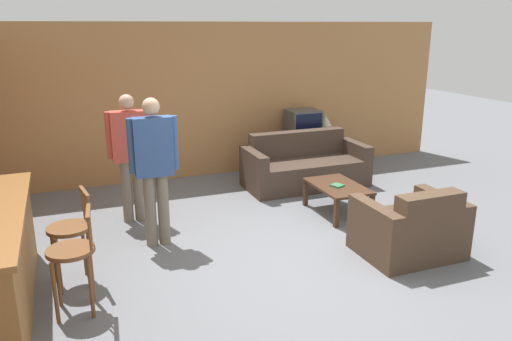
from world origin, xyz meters
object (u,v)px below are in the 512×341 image
Objects in this scene: person_by_window at (130,151)px; armchair_near at (410,230)px; tv_unit at (302,155)px; bar_chair_near at (73,257)px; book_on_table at (337,185)px; person_by_counter at (154,164)px; couch_far at (304,167)px; bar_chair_mid at (71,234)px; tv at (303,125)px; coffee_table at (338,189)px; table_lamp at (325,121)px.

armchair_near is at bearing -38.42° from person_by_window.
person_by_window is at bearing -156.56° from tv_unit.
bar_chair_near is at bearing 177.82° from armchair_near.
book_on_table is (-0.57, -2.20, 0.15)m from tv_unit.
armchair_near is at bearing -26.99° from person_by_counter.
bar_chair_near is 4.94× the size of book_on_table.
bar_chair_mid is at bearing -150.23° from couch_far.
armchair_near is 3.03m from person_by_counter.
person_by_window is at bearing 62.03° from bar_chair_mid.
tv reaches higher than armchair_near.
book_on_table is (-0.04, -0.05, 0.07)m from coffee_table.
person_by_window reaches higher than table_lamp.
tv is at bearing 83.23° from armchair_near.
coffee_table is 2.26× the size of table_lamp.
person_by_counter is at bearing -178.50° from book_on_table.
coffee_table is at bearing 2.55° from person_by_counter.
coffee_table is at bearing -103.81° from tv.
person_by_counter is at bearing 51.02° from bar_chair_near.
couch_far is at bearing 11.11° from person_by_window.
bar_chair_mid is at bearing 90.01° from bar_chair_near.
tv is (0.43, 3.61, 0.52)m from armchair_near.
person_by_window is 0.96× the size of person_by_counter.
table_lamp is at bearing 37.75° from bar_chair_near.
bar_chair_near reaches higher than book_on_table.
coffee_table is at bearing 51.65° from book_on_table.
person_by_window reaches higher than tv_unit.
armchair_near is 1.46m from coffee_table.
bar_chair_mid is at bearing -117.97° from person_by_window.
couch_far is 4.63× the size of table_lamp.
coffee_table is 2.42m from table_lamp.
bar_chair_near is 3.75m from coffee_table.
table_lamp is (0.45, -0.00, 0.58)m from tv_unit.
armchair_near is 3.62m from person_by_window.
bar_chair_near reaches higher than couch_far.
tv is at bearing 36.52° from person_by_counter.
armchair_near is (3.60, -0.68, -0.25)m from bar_chair_mid.
person_by_counter is (-2.68, -1.43, 0.70)m from couch_far.
bar_chair_mid is 5.36m from table_lamp.
armchair_near reaches higher than tv_unit.
bar_chair_near is 5.33m from tv.
bar_chair_near reaches higher than armchair_near.
table_lamp is at bearing 0.39° from tv.
coffee_table is (-0.15, -1.32, 0.05)m from couch_far.
tv_unit is 0.66× the size of person_by_counter.
couch_far is 1.38m from book_on_table.
armchair_near is 0.93× the size of tv_unit.
bar_chair_mid is 0.55× the size of person_by_counter.
armchair_near is at bearing -103.71° from table_lamp.
table_lamp is at bearing -0.00° from tv_unit.
tv_unit is at bearing 76.21° from coffee_table.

